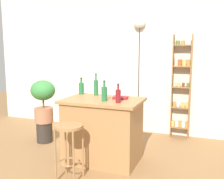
% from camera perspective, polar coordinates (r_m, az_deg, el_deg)
% --- Properties ---
extents(ground, '(12.00, 12.00, 0.00)m').
position_cam_1_polar(ground, '(3.92, -3.66, -16.41)').
color(ground, olive).
extents(back_wall, '(6.40, 0.10, 2.80)m').
position_cam_1_polar(back_wall, '(5.39, 4.77, 5.92)').
color(back_wall, beige).
rests_on(back_wall, ground).
extents(kitchen_counter, '(1.13, 0.77, 0.93)m').
position_cam_1_polar(kitchen_counter, '(4.01, -1.95, -8.60)').
color(kitchen_counter, '#9E7042').
rests_on(kitchen_counter, ground).
extents(bar_stool, '(0.35, 0.35, 0.72)m').
position_cam_1_polar(bar_stool, '(3.48, -9.11, -10.34)').
color(bar_stool, '#997047').
rests_on(bar_stool, ground).
extents(spice_shelf, '(0.34, 0.16, 1.91)m').
position_cam_1_polar(spice_shelf, '(5.11, 14.48, 0.33)').
color(spice_shelf, olive).
rests_on(spice_shelf, ground).
extents(plant_stool, '(0.28, 0.28, 0.36)m').
position_cam_1_polar(plant_stool, '(5.02, -14.13, -8.72)').
color(plant_stool, '#2D2823').
rests_on(plant_stool, ground).
extents(potted_plant, '(0.44, 0.40, 0.75)m').
position_cam_1_polar(potted_plant, '(4.87, -14.40, -1.78)').
color(potted_plant, '#A86B4C').
rests_on(potted_plant, plant_stool).
extents(bottle_olive_oil, '(0.08, 0.08, 0.27)m').
position_cam_1_polar(bottle_olive_oil, '(4.33, -6.52, 0.32)').
color(bottle_olive_oil, '#236638').
rests_on(bottle_olive_oil, kitchen_counter).
extents(bottle_vinegar, '(0.08, 0.08, 0.29)m').
position_cam_1_polar(bottle_vinegar, '(3.75, -1.63, -0.81)').
color(bottle_vinegar, '#236638').
rests_on(bottle_vinegar, kitchen_counter).
extents(bottle_sauce_amber, '(0.07, 0.07, 0.26)m').
position_cam_1_polar(bottle_sauce_amber, '(3.63, 1.32, -1.31)').
color(bottle_sauce_amber, maroon).
rests_on(bottle_sauce_amber, kitchen_counter).
extents(bottle_wine_red, '(0.07, 0.07, 0.34)m').
position_cam_1_polar(bottle_wine_red, '(4.21, -3.41, 0.52)').
color(bottle_wine_red, '#236638').
rests_on(bottle_wine_red, kitchen_counter).
extents(wine_glass_left, '(0.07, 0.07, 0.16)m').
position_cam_1_polar(wine_glass_left, '(3.74, 1.21, -0.70)').
color(wine_glass_left, silver).
rests_on(wine_glass_left, kitchen_counter).
extents(wine_glass_center, '(0.07, 0.07, 0.16)m').
position_cam_1_polar(wine_glass_center, '(4.13, -1.96, 0.20)').
color(wine_glass_center, silver).
rests_on(wine_glass_center, kitchen_counter).
extents(cookbook, '(0.22, 0.17, 0.03)m').
position_cam_1_polar(cookbook, '(3.92, 1.81, -1.75)').
color(cookbook, maroon).
rests_on(cookbook, kitchen_counter).
extents(pendant_globe_light, '(0.23, 0.23, 2.28)m').
position_cam_1_polar(pendant_globe_light, '(5.27, 5.85, 13.82)').
color(pendant_globe_light, black).
rests_on(pendant_globe_light, ground).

